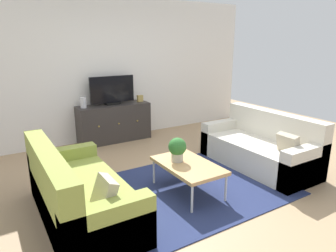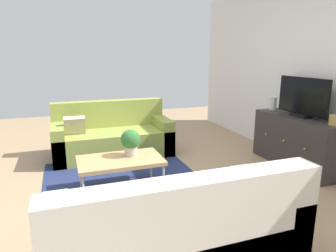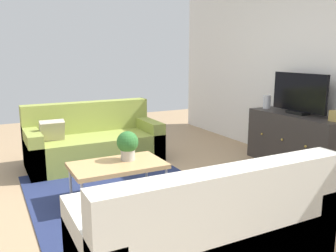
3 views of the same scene
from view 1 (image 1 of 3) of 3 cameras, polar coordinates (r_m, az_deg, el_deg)
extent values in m
plane|color=tan|center=(4.19, 2.44, -10.92)|extent=(10.00, 10.00, 0.00)
cube|color=white|center=(6.05, -11.29, 10.37)|extent=(6.40, 0.12, 2.70)
cube|color=navy|center=(4.07, 3.65, -11.63)|extent=(2.50, 1.90, 0.01)
cube|color=olive|center=(3.51, -15.64, -13.35)|extent=(0.83, 1.77, 0.41)
cube|color=olive|center=(3.36, -21.14, -11.17)|extent=(0.20, 1.77, 0.83)
cube|color=olive|center=(4.18, -18.87, -7.64)|extent=(0.83, 0.18, 0.56)
cube|color=olive|center=(2.82, -10.86, -19.05)|extent=(0.83, 0.18, 0.56)
cube|color=#B2A58C|center=(2.90, -11.93, -12.34)|extent=(0.20, 0.30, 0.32)
cube|color=beige|center=(4.87, 16.47, -5.06)|extent=(0.83, 1.77, 0.41)
cube|color=beige|center=(5.04, 19.06, -2.07)|extent=(0.20, 1.77, 0.83)
cube|color=beige|center=(5.38, 10.26, -1.87)|extent=(0.83, 0.18, 0.56)
cube|color=beige|center=(4.40, 24.27, -7.03)|extent=(0.83, 0.18, 0.56)
cube|color=#B2A58C|center=(4.41, 21.71, -3.29)|extent=(0.18, 0.30, 0.32)
cube|color=tan|center=(3.84, 3.78, -7.39)|extent=(0.58, 0.95, 0.04)
cylinder|color=silver|center=(3.47, 4.55, -13.61)|extent=(0.03, 0.03, 0.35)
cylinder|color=silver|center=(3.76, 10.81, -11.47)|extent=(0.03, 0.03, 0.35)
cylinder|color=silver|center=(4.13, -2.67, -8.62)|extent=(0.03, 0.03, 0.35)
cylinder|color=silver|center=(4.37, 3.08, -7.21)|extent=(0.03, 0.03, 0.35)
cylinder|color=#B7B2A8|center=(3.88, 1.75, -5.87)|extent=(0.15, 0.15, 0.11)
sphere|color=#2D6B2D|center=(3.83, 1.77, -3.90)|extent=(0.23, 0.23, 0.23)
cube|color=#332D2B|center=(5.95, -10.10, 0.62)|extent=(1.38, 0.44, 0.71)
sphere|color=#B79338|center=(5.60, -12.88, -0.09)|extent=(0.03, 0.03, 0.03)
sphere|color=#B79338|center=(5.73, -9.25, 0.46)|extent=(0.03, 0.03, 0.03)
sphere|color=#B79338|center=(5.88, -5.78, 0.97)|extent=(0.03, 0.03, 0.03)
cube|color=black|center=(5.88, -10.34, 4.21)|extent=(0.28, 0.16, 0.04)
cube|color=black|center=(5.84, -10.47, 6.81)|extent=(0.86, 0.04, 0.50)
cylinder|color=silver|center=(5.67, -15.66, 4.27)|extent=(0.11, 0.11, 0.20)
cube|color=tan|center=(6.08, -5.29, 5.20)|extent=(0.11, 0.07, 0.13)
camera|label=2|loc=(5.78, 35.29, 9.58)|focal=32.01mm
camera|label=3|loc=(5.69, 41.10, 8.20)|focal=37.94mm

